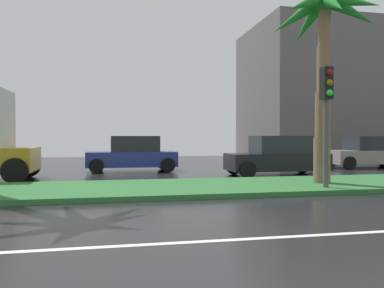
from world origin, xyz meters
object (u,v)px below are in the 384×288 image
Objects in this scene: car_in_traffic_third at (368,153)px; traffic_signal_median_right at (327,103)px; car_in_traffic_second at (278,156)px; car_in_traffic_leading at (133,154)px; palm_tree_centre_left at (324,29)px.

traffic_signal_median_right is at bearing 48.10° from car_in_traffic_third.
traffic_signal_median_right reaches higher than car_in_traffic_second.
car_in_traffic_second is at bearing 150.68° from car_in_traffic_leading.
car_in_traffic_leading is 1.00× the size of car_in_traffic_second.
car_in_traffic_leading is at bearing -29.32° from car_in_traffic_second.
car_in_traffic_third is at bearing 178.17° from car_in_traffic_leading.
car_in_traffic_leading and car_in_traffic_third have the same top height.
palm_tree_centre_left is at bearing 46.29° from car_in_traffic_third.
traffic_signal_median_right reaches higher than car_in_traffic_leading.
traffic_signal_median_right is at bearing 121.77° from car_in_traffic_leading.
car_in_traffic_leading is at bearing 127.69° from palm_tree_centre_left.
car_in_traffic_leading and car_in_traffic_second have the same top height.
palm_tree_centre_left reaches higher than traffic_signal_median_right.
traffic_signal_median_right is 11.12m from car_in_traffic_third.
traffic_signal_median_right is 0.85× the size of car_in_traffic_second.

